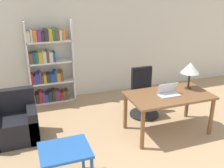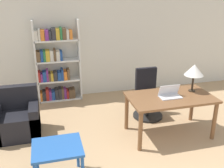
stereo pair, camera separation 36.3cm
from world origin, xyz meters
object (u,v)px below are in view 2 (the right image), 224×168
(side_table_blue, at_px, (58,152))
(desk, at_px, (170,102))
(office_chair, at_px, (147,97))
(armchair, at_px, (17,120))
(laptop, at_px, (170,94))
(bookshelf, at_px, (56,66))
(table_lamp, at_px, (194,70))

(side_table_blue, bearing_deg, desk, 20.83)
(desk, distance_m, office_chair, 0.82)
(armchair, bearing_deg, office_chair, 2.54)
(side_table_blue, bearing_deg, armchair, 114.03)
(laptop, xyz_separation_m, armchair, (-2.59, 0.68, -0.49))
(bookshelf, bearing_deg, desk, -48.43)
(table_lamp, bearing_deg, laptop, -164.24)
(office_chair, xyz_separation_m, side_table_blue, (-1.89, -1.53, 0.07))
(office_chair, bearing_deg, laptop, -84.93)
(laptop, bearing_deg, table_lamp, 15.76)
(side_table_blue, bearing_deg, table_lamp, 19.64)
(table_lamp, xyz_separation_m, office_chair, (-0.58, 0.65, -0.72))
(side_table_blue, xyz_separation_m, bookshelf, (0.17, 2.81, 0.36))
(table_lamp, bearing_deg, desk, -165.48)
(desk, distance_m, laptop, 0.15)
(table_lamp, height_order, armchair, table_lamp)
(table_lamp, distance_m, armchair, 3.26)
(desk, height_order, office_chair, office_chair)
(desk, bearing_deg, laptop, -146.49)
(armchair, xyz_separation_m, bookshelf, (0.80, 1.39, 0.54))
(table_lamp, distance_m, office_chair, 1.13)
(table_lamp, bearing_deg, bookshelf, 140.05)
(office_chair, bearing_deg, side_table_blue, -140.94)
(laptop, bearing_deg, side_table_blue, -159.38)
(laptop, relative_size, armchair, 0.44)
(laptop, height_order, office_chair, office_chair)
(table_lamp, xyz_separation_m, armchair, (-3.11, 0.54, -0.83))
(desk, relative_size, office_chair, 1.49)
(desk, relative_size, laptop, 3.96)
(laptop, bearing_deg, office_chair, 95.07)
(bookshelf, bearing_deg, office_chair, -36.59)
(office_chair, height_order, bookshelf, bookshelf)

